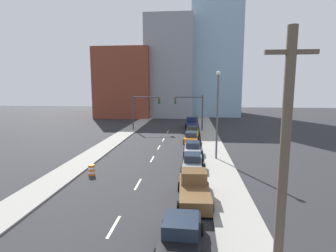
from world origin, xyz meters
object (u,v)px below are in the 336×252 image
at_px(sedan_black, 181,234).
at_px(traffic_signal_left, 141,107).
at_px(traffic_barrel, 91,170).
at_px(sedan_gray, 193,162).
at_px(utility_pole_right_near, 283,173).
at_px(sedan_silver, 192,148).
at_px(traffic_signal_right, 194,108).
at_px(pickup_truck_brown, 194,189).
at_px(pickup_truck_navy, 191,124).
at_px(sedan_yellow, 193,131).
at_px(sedan_orange, 191,138).
at_px(street_lamp, 217,110).

bearing_deg(sedan_black, traffic_signal_left, 105.97).
distance_m(traffic_barrel, sedan_gray, 9.26).
xyz_separation_m(utility_pole_right_near, sedan_black, (-3.46, 3.09, -4.20)).
bearing_deg(utility_pole_right_near, sedan_silver, 97.91).
bearing_deg(sedan_silver, traffic_signal_right, 88.65).
relative_size(traffic_signal_right, sedan_black, 1.50).
xyz_separation_m(pickup_truck_brown, pickup_truck_navy, (-0.43, 32.31, 0.05)).
bearing_deg(traffic_signal_right, sedan_silver, -90.76).
xyz_separation_m(sedan_black, sedan_yellow, (0.51, 30.89, -0.05)).
bearing_deg(pickup_truck_brown, sedan_orange, 88.71).
height_order(traffic_barrel, sedan_silver, sedan_silver).
bearing_deg(pickup_truck_brown, sedan_yellow, 88.07).
bearing_deg(sedan_black, sedan_gray, 89.22).
xyz_separation_m(sedan_silver, sedan_yellow, (-0.00, 12.72, -0.01)).
bearing_deg(sedan_yellow, traffic_signal_right, 86.93).
bearing_deg(sedan_orange, traffic_barrel, -117.50).
height_order(sedan_gray, sedan_orange, sedan_gray).
xyz_separation_m(utility_pole_right_near, traffic_barrel, (-11.82, 12.97, -4.43)).
bearing_deg(sedan_black, sedan_orange, 90.90).
bearing_deg(pickup_truck_navy, traffic_signal_left, -161.52).
bearing_deg(traffic_signal_right, street_lamp, -82.78).
xyz_separation_m(traffic_signal_right, street_lamp, (2.33, -18.37, 1.16)).
bearing_deg(traffic_signal_right, traffic_signal_left, 180.00).
distance_m(traffic_barrel, pickup_truck_brown, 9.98).
distance_m(utility_pole_right_near, sedan_orange, 28.30).
relative_size(sedan_gray, sedan_yellow, 1.10).
bearing_deg(sedan_gray, sedan_orange, 92.49).
height_order(traffic_signal_left, traffic_signal_right, same).
distance_m(street_lamp, sedan_black, 16.99).
bearing_deg(sedan_yellow, utility_pole_right_near, -84.58).
bearing_deg(traffic_signal_left, utility_pole_right_near, -71.93).
height_order(traffic_signal_left, sedan_gray, traffic_signal_left).
bearing_deg(sedan_gray, traffic_barrel, -162.21).
relative_size(pickup_truck_brown, pickup_truck_navy, 0.92).
bearing_deg(sedan_yellow, pickup_truck_brown, -89.23).
distance_m(traffic_signal_right, pickup_truck_brown, 29.03).
xyz_separation_m(street_lamp, sedan_black, (-3.06, -16.05, -4.66)).
xyz_separation_m(sedan_black, sedan_silver, (0.51, 18.16, -0.04)).
height_order(traffic_signal_right, sedan_silver, traffic_signal_right).
bearing_deg(pickup_truck_brown, street_lamp, 74.80).
distance_m(street_lamp, sedan_gray, 6.41).
height_order(sedan_black, sedan_silver, sedan_black).
relative_size(sedan_gray, sedan_silver, 1.02).
relative_size(pickup_truck_brown, sedan_orange, 1.21).
relative_size(traffic_signal_left, sedan_orange, 1.42).
xyz_separation_m(traffic_signal_right, sedan_yellow, (-0.22, -3.53, -3.55)).
bearing_deg(sedan_silver, street_lamp, -40.36).
distance_m(sedan_black, pickup_truck_navy, 37.90).
bearing_deg(pickup_truck_navy, sedan_orange, -92.20).
height_order(utility_pole_right_near, traffic_barrel, utility_pole_right_near).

